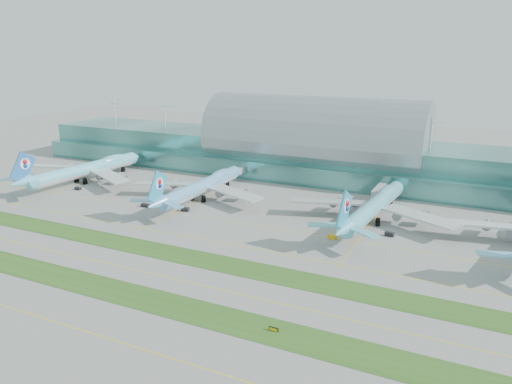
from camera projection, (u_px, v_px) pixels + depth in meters
The scene contains 18 objects.
ground at pixel (184, 259), 166.21m from camera, with size 700.00×700.00×0.00m, color gray.
terminal at pixel (314, 150), 273.76m from camera, with size 340.00×69.10×36.00m.
grass_strip_near at pixel (129, 295), 141.96m from camera, with size 420.00×12.00×0.08m, color #2D591E.
grass_strip_far at pixel (188, 257), 167.93m from camera, with size 420.00×12.00×0.08m, color #2D591E.
taxiline_a at pixel (77, 329), 124.66m from camera, with size 420.00×0.35×0.01m, color yellow.
taxiline_b at pixel (159, 275), 154.09m from camera, with size 420.00×0.35×0.01m, color yellow.
taxiline_c at pixel (212, 241), 181.79m from camera, with size 420.00×0.35×0.01m, color yellow.
taxiline_d at pixel (240, 223), 200.83m from camera, with size 420.00×0.35×0.01m, color yellow.
airliner_a at pixel (87, 169), 261.75m from camera, with size 71.84×81.92×22.54m.
airliner_b at pixel (203, 185), 231.17m from camera, with size 67.57×76.54×21.10m.
airliner_c at pixel (375, 205), 200.92m from camera, with size 69.32×78.96×21.72m.
gse_a at pixel (20, 181), 262.17m from camera, with size 4.26×2.19×1.53m, color #C3880B.
gse_b at pixel (78, 188), 247.76m from camera, with size 3.09×1.92×1.39m, color black.
gse_c at pixel (145, 205), 220.84m from camera, with size 3.82×1.98×1.44m, color black.
gse_d at pixel (185, 209), 214.91m from camera, with size 3.27×1.95×1.73m, color black.
gse_e at pixel (332, 237), 183.84m from camera, with size 3.16×1.92×1.48m, color #EDAE0D.
gse_f at pixel (389, 234), 186.23m from camera, with size 3.32×1.72×1.54m, color black.
taxiway_sign_east at pixel (274, 329), 123.46m from camera, with size 2.56×0.36×1.08m.
Camera 1 is at (88.31, -127.92, 67.32)m, focal length 35.00 mm.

